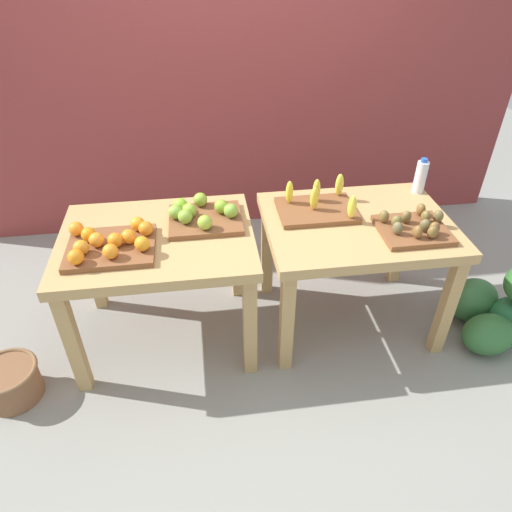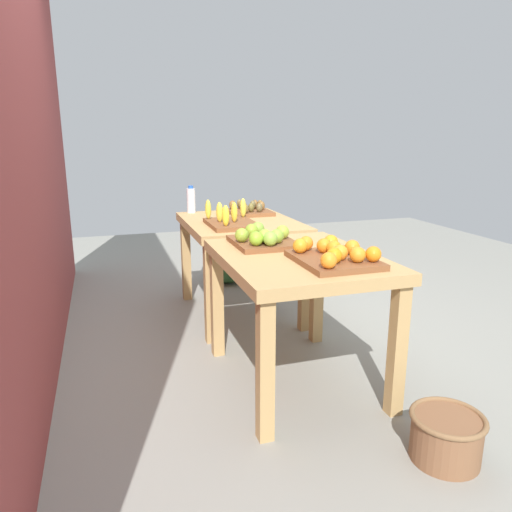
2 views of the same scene
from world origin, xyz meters
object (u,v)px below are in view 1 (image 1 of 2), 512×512
object	(u,v)px
display_table_right	(356,237)
apple_bin	(202,215)
orange_bin	(110,243)
banana_crate	(318,206)
display_table_left	(159,252)
kiwi_bin	(414,227)
watermelon_pile	(501,308)
water_bottle	(421,177)
wicker_basket	(11,382)

from	to	relation	value
display_table_right	apple_bin	world-z (taller)	apple_bin
orange_bin	banana_crate	xyz separation A→B (m)	(1.13, 0.23, -0.00)
display_table_right	orange_bin	bearing A→B (deg)	-175.68
display_table_left	kiwi_bin	bearing A→B (deg)	-6.46
display_table_left	display_table_right	bearing A→B (deg)	0.00
display_table_left	kiwi_bin	distance (m)	1.39
orange_bin	watermelon_pile	bearing A→B (deg)	-3.70
banana_crate	water_bottle	world-z (taller)	water_bottle
display_table_right	apple_bin	xyz separation A→B (m)	(-0.87, 0.11, 0.15)
display_table_left	apple_bin	size ratio (longest dim) A/B	2.50
display_table_left	orange_bin	world-z (taller)	orange_bin
apple_bin	banana_crate	size ratio (longest dim) A/B	0.95
banana_crate	kiwi_bin	size ratio (longest dim) A/B	1.19
display_table_left	water_bottle	distance (m)	1.63
display_table_right	watermelon_pile	bearing A→B (deg)	-15.38
kiwi_bin	watermelon_pile	size ratio (longest dim) A/B	0.61
orange_bin	water_bottle	xyz separation A→B (m)	(1.81, 0.38, 0.06)
display_table_right	water_bottle	world-z (taller)	water_bottle
orange_bin	display_table_left	bearing A→B (deg)	24.76
display_table_left	water_bottle	xyz separation A→B (m)	(1.59, 0.28, 0.21)
display_table_right	apple_bin	distance (m)	0.89
display_table_left	watermelon_pile	size ratio (longest dim) A/B	1.71
water_bottle	watermelon_pile	bearing A→B (deg)	-50.94
apple_bin	watermelon_pile	xyz separation A→B (m)	(1.76, -0.36, -0.59)
display_table_right	orange_bin	distance (m)	1.35
display_table_right	display_table_left	bearing A→B (deg)	180.00
kiwi_bin	water_bottle	distance (m)	0.49
apple_bin	orange_bin	bearing A→B (deg)	-155.80
apple_bin	water_bottle	world-z (taller)	water_bottle
display_table_left	display_table_right	distance (m)	1.12
water_bottle	orange_bin	bearing A→B (deg)	-168.10
orange_bin	kiwi_bin	xyz separation A→B (m)	(1.59, -0.05, -0.01)
display_table_right	water_bottle	distance (m)	0.58
display_table_right	watermelon_pile	distance (m)	1.03
banana_crate	watermelon_pile	size ratio (longest dim) A/B	0.72
display_table_right	banana_crate	distance (m)	0.28
display_table_right	banana_crate	size ratio (longest dim) A/B	2.36
orange_bin	apple_bin	world-z (taller)	apple_bin
orange_bin	apple_bin	bearing A→B (deg)	24.20
banana_crate	wicker_basket	xyz separation A→B (m)	(-1.75, -0.48, -0.67)
banana_crate	display_table_right	bearing A→B (deg)	-32.00
water_bottle	display_table_left	bearing A→B (deg)	-170.01
water_bottle	banana_crate	bearing A→B (deg)	-167.27
apple_bin	display_table_right	bearing A→B (deg)	-7.29
watermelon_pile	apple_bin	bearing A→B (deg)	168.55
apple_bin	watermelon_pile	distance (m)	1.89
display_table_left	kiwi_bin	size ratio (longest dim) A/B	2.82
apple_bin	watermelon_pile	bearing A→B (deg)	-11.45
display_table_left	banana_crate	world-z (taller)	banana_crate
orange_bin	kiwi_bin	world-z (taller)	orange_bin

